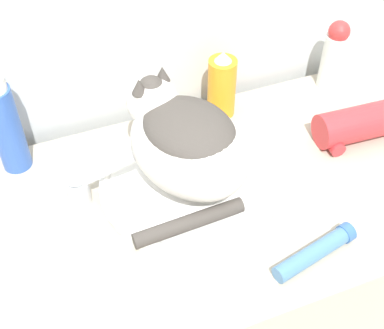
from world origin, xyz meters
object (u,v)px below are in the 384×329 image
Objects in this scene: hair_dryer at (357,124)px; shampoo_bottle_tall at (6,126)px; cat at (185,140)px; lotion_bottle_white at (334,55)px; spray_bottle_trigger at (222,86)px; faucet at (84,180)px; cream_tube at (316,252)px.

shampoo_bottle_tall is at bearing 168.56° from hair_dryer.
cat is 0.49m from lotion_bottle_white.
lotion_bottle_white reaches higher than spray_bottle_trigger.
faucet is 0.38m from spray_bottle_trigger.
cream_tube is at bearing -23.33° from faucet.
lotion_bottle_white is at bearing -87.55° from cat.
faucet is at bearing -166.61° from lotion_bottle_white.
lotion_bottle_white is 0.86× the size of hair_dryer.
hair_dryer reaches higher than cream_tube.
shampoo_bottle_tall is 1.26× the size of cream_tube.
shampoo_bottle_tall reaches higher than cream_tube.
cream_tube is (-0.00, -0.43, -0.06)m from spray_bottle_trigger.
faucet is at bearing 141.12° from cream_tube.
cat is 0.26m from spray_bottle_trigger.
hair_dryer is at bearing -109.65° from cat.
cat reaches higher than lotion_bottle_white.
cat reaches higher than hair_dryer.
spray_bottle_trigger is (0.35, 0.15, 0.02)m from faucet.
shampoo_bottle_tall is 0.72m from hair_dryer.
lotion_bottle_white is (0.74, 0.00, -0.02)m from shampoo_bottle_tall.
cream_tube is at bearing -43.17° from shampoo_bottle_tall.
lotion_bottle_white is at bearing 78.74° from hair_dryer.
spray_bottle_trigger is 0.95× the size of lotion_bottle_white.
cream_tube is at bearing -124.04° from lotion_bottle_white.
cream_tube is at bearing -167.14° from cat.
cream_tube is (0.45, -0.43, -0.09)m from shampoo_bottle_tall.
cat is 0.21m from faucet.
cat is at bearing -33.21° from shampoo_bottle_tall.
faucet is (-0.19, 0.04, -0.08)m from cat.
faucet is 0.79× the size of lotion_bottle_white.
faucet reaches higher than cream_tube.
shampoo_bottle_tall is (-0.11, 0.15, 0.05)m from faucet.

